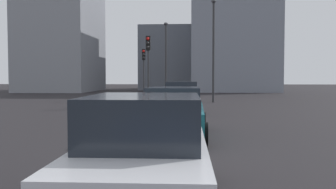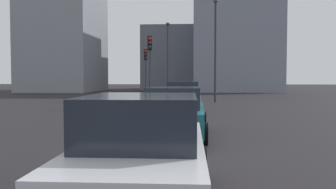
% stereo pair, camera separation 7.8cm
% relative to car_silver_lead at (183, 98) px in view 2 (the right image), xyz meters
% --- Properties ---
extents(ground_plane, '(160.00, 160.00, 0.20)m').
position_rel_car_silver_lead_xyz_m(ground_plane, '(-9.02, 0.16, -0.88)').
color(ground_plane, black).
extents(car_silver_lead, '(4.25, 2.05, 1.64)m').
position_rel_car_silver_lead_xyz_m(car_silver_lead, '(0.00, 0.00, 0.00)').
color(car_silver_lead, '#A8AAB2').
rests_on(car_silver_lead, ground_plane).
extents(car_teal_second, '(4.69, 2.08, 1.57)m').
position_rel_car_silver_lead_xyz_m(car_teal_second, '(-7.77, 0.01, -0.02)').
color(car_teal_second, '#19606B').
rests_on(car_teal_second, ground_plane).
extents(car_white_third, '(4.40, 1.99, 1.64)m').
position_rel_car_silver_lead_xyz_m(car_white_third, '(-14.12, 0.14, 0.00)').
color(car_white_third, silver).
rests_on(car_white_third, ground_plane).
extents(traffic_light_near_left, '(0.32, 0.29, 4.46)m').
position_rel_car_silver_lead_xyz_m(traffic_light_near_left, '(4.10, 2.21, 2.41)').
color(traffic_light_near_left, '#2D2D30').
rests_on(traffic_light_near_left, ground_plane).
extents(traffic_light_near_right, '(0.32, 0.29, 4.16)m').
position_rel_car_silver_lead_xyz_m(traffic_light_near_right, '(11.29, 3.42, 2.21)').
color(traffic_light_near_right, '#2D2D30').
rests_on(traffic_light_near_right, ground_plane).
extents(street_lamp_kerbside, '(0.56, 0.36, 7.49)m').
position_rel_car_silver_lead_xyz_m(street_lamp_kerbside, '(8.03, -2.13, 3.62)').
color(street_lamp_kerbside, '#2D2D30').
rests_on(street_lamp_kerbside, ground_plane).
extents(street_lamp_far, '(0.56, 0.36, 6.45)m').
position_rel_car_silver_lead_xyz_m(street_lamp_far, '(12.08, 1.63, 3.08)').
color(street_lamp_far, '#2D2D30').
rests_on(street_lamp_far, ground_plane).
extents(building_facade_left, '(13.68, 10.68, 17.10)m').
position_rel_car_silver_lead_xyz_m(building_facade_left, '(31.10, -5.84, 7.77)').
color(building_facade_left, gray).
rests_on(building_facade_left, ground_plane).
extents(building_facade_center, '(10.37, 9.04, 8.87)m').
position_rel_car_silver_lead_xyz_m(building_facade_center, '(35.58, 2.16, 3.66)').
color(building_facade_center, slate).
rests_on(building_facade_center, ground_plane).
extents(building_facade_right, '(12.18, 8.46, 15.27)m').
position_rel_car_silver_lead_xyz_m(building_facade_right, '(28.10, 16.16, 6.85)').
color(building_facade_right, gray).
rests_on(building_facade_right, ground_plane).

